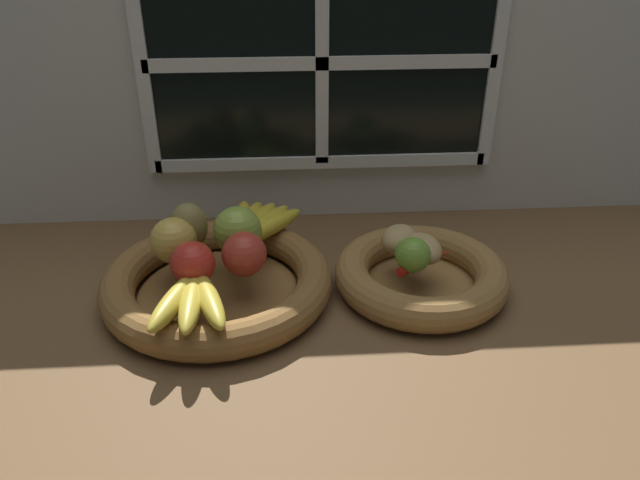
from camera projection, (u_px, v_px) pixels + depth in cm
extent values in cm
cube|color=brown|center=(333.00, 299.00, 101.17)|extent=(140.00, 90.00, 3.00)
cube|color=silver|center=(321.00, 79.00, 113.27)|extent=(140.00, 3.00, 55.00)
cube|color=black|center=(322.00, 62.00, 109.91)|extent=(64.00, 0.80, 38.00)
cube|color=white|center=(322.00, 63.00, 109.39)|extent=(2.40, 1.20, 38.00)
cube|color=white|center=(322.00, 63.00, 109.39)|extent=(64.00, 1.20, 2.40)
cube|color=white|center=(142.00, 66.00, 107.54)|extent=(2.40, 1.20, 40.40)
cube|color=white|center=(496.00, 60.00, 111.24)|extent=(2.40, 1.20, 40.40)
cube|color=white|center=(322.00, 162.00, 118.61)|extent=(64.00, 1.20, 2.40)
cylinder|color=brown|center=(219.00, 292.00, 99.52)|extent=(25.82, 25.82, 1.00)
torus|color=brown|center=(218.00, 280.00, 98.41)|extent=(37.07, 37.07, 5.59)
cylinder|color=olive|center=(419.00, 284.00, 101.44)|extent=(18.77, 18.77, 1.00)
torus|color=olive|center=(420.00, 273.00, 100.33)|extent=(28.48, 28.48, 5.59)
sphere|color=#8CAD3D|center=(238.00, 230.00, 98.99)|extent=(7.94, 7.94, 7.94)
sphere|color=gold|center=(173.00, 240.00, 96.55)|extent=(7.42, 7.42, 7.42)
sphere|color=red|center=(193.00, 263.00, 91.06)|extent=(6.74, 6.74, 6.74)
sphere|color=#B73828|center=(244.00, 254.00, 93.22)|extent=(6.97, 6.97, 6.97)
ellipsoid|color=olive|center=(189.00, 226.00, 100.02)|extent=(7.27, 7.20, 8.13)
ellipsoid|color=gold|center=(175.00, 301.00, 85.66)|extent=(7.67, 15.26, 3.16)
ellipsoid|color=gold|center=(191.00, 301.00, 85.48)|extent=(3.22, 15.03, 3.16)
ellipsoid|color=gold|center=(208.00, 299.00, 85.95)|extent=(7.76, 15.25, 3.16)
sphere|color=brown|center=(197.00, 273.00, 92.03)|extent=(2.85, 2.85, 2.85)
ellipsoid|color=gold|center=(270.00, 227.00, 105.38)|extent=(13.02, 13.80, 3.00)
ellipsoid|color=gold|center=(264.00, 225.00, 106.06)|extent=(11.13, 15.08, 3.00)
ellipsoid|color=gold|center=(257.00, 223.00, 106.55)|extent=(8.90, 15.91, 3.00)
ellipsoid|color=gold|center=(249.00, 222.00, 106.84)|extent=(6.39, 16.25, 3.00)
ellipsoid|color=gold|center=(241.00, 222.00, 106.92)|extent=(3.70, 16.09, 3.00)
sphere|color=brown|center=(237.00, 244.00, 99.94)|extent=(2.70, 2.70, 2.70)
ellipsoid|color=tan|center=(423.00, 247.00, 97.96)|extent=(6.62, 8.53, 4.16)
ellipsoid|color=tan|center=(399.00, 239.00, 99.98)|extent=(8.44, 8.97, 4.43)
sphere|color=#6B9E33|center=(413.00, 255.00, 94.32)|extent=(5.63, 5.63, 5.63)
cone|color=red|center=(427.00, 261.00, 96.67)|extent=(10.99, 7.88, 1.61)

